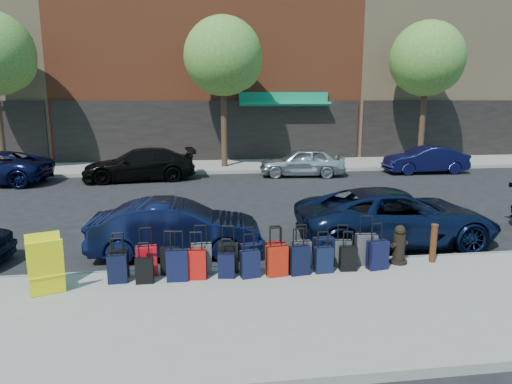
{
  "coord_description": "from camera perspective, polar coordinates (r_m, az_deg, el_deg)",
  "views": [
    {
      "loc": [
        -1.07,
        -13.41,
        3.56
      ],
      "look_at": [
        0.58,
        -1.5,
        1.06
      ],
      "focal_mm": 32.0,
      "sensor_mm": 36.0,
      "label": 1
    }
  ],
  "objects": [
    {
      "name": "ground",
      "position": [
        13.91,
        -3.24,
        -3.11
      ],
      "size": [
        120.0,
        120.0,
        0.0
      ],
      "primitive_type": "plane",
      "color": "black",
      "rests_on": "ground"
    },
    {
      "name": "sidewalk_near",
      "position": [
        7.81,
        0.82,
        -14.75
      ],
      "size": [
        60.0,
        4.0,
        0.15
      ],
      "primitive_type": "cube",
      "color": "gray",
      "rests_on": "ground"
    },
    {
      "name": "sidewalk_far",
      "position": [
        23.69,
        -5.24,
        3.22
      ],
      "size": [
        60.0,
        4.0,
        0.15
      ],
      "primitive_type": "cube",
      "color": "gray",
      "rests_on": "ground"
    },
    {
      "name": "curb_near",
      "position": [
        9.64,
        -1.02,
        -9.44
      ],
      "size": [
        60.0,
        0.08,
        0.15
      ],
      "primitive_type": "cube",
      "color": "gray",
      "rests_on": "ground"
    },
    {
      "name": "curb_far",
      "position": [
        21.7,
        -4.98,
        2.44
      ],
      "size": [
        60.0,
        0.08,
        0.15
      ],
      "primitive_type": "cube",
      "color": "gray",
      "rests_on": "ground"
    },
    {
      "name": "building_right",
      "position": [
        36.14,
        21.7,
        19.57
      ],
      "size": [
        15.0,
        12.12,
        18.0
      ],
      "color": "#99805D",
      "rests_on": "ground"
    },
    {
      "name": "tree_center",
      "position": [
        23.05,
        -3.77,
        16.32
      ],
      "size": [
        3.8,
        3.8,
        7.27
      ],
      "color": "black",
      "rests_on": "sidewalk_far"
    },
    {
      "name": "tree_right",
      "position": [
        26.03,
        20.86,
        15.07
      ],
      "size": [
        3.8,
        3.8,
        7.27
      ],
      "color": "black",
      "rests_on": "sidewalk_far"
    },
    {
      "name": "suitcase_front_0",
      "position": [
        9.28,
        -16.78,
        -8.52
      ],
      "size": [
        0.36,
        0.2,
        0.87
      ],
      "rotation": [
        0.0,
        0.0,
        -0.02
      ],
      "color": "black",
      "rests_on": "sidewalk_near"
    },
    {
      "name": "suitcase_front_1",
      "position": [
        9.19,
        -13.51,
        -8.37
      ],
      "size": [
        0.42,
        0.26,
        0.96
      ],
      "rotation": [
        0.0,
        0.0,
        0.1
      ],
      "color": "#B20B15",
      "rests_on": "sidewalk_near"
    },
    {
      "name": "suitcase_front_2",
      "position": [
        9.19,
        -10.69,
        -8.43
      ],
      "size": [
        0.38,
        0.24,
        0.87
      ],
      "rotation": [
        0.0,
        0.0,
        -0.12
      ],
      "color": "black",
      "rests_on": "sidewalk_near"
    },
    {
      "name": "suitcase_front_3",
      "position": [
        9.11,
        -6.87,
        -8.26
      ],
      "size": [
        0.41,
        0.23,
        0.97
      ],
      "rotation": [
        0.0,
        0.0,
        0.02
      ],
      "color": "#404045",
      "rests_on": "sidewalk_near"
    },
    {
      "name": "suitcase_front_4",
      "position": [
        9.14,
        -3.47,
        -8.2
      ],
      "size": [
        0.41,
        0.26,
        0.94
      ],
      "rotation": [
        0.0,
        0.0,
        -0.13
      ],
      "color": "black",
      "rests_on": "sidewalk_near"
    },
    {
      "name": "suitcase_front_5",
      "position": [
        9.23,
        -0.8,
        -8.12
      ],
      "size": [
        0.39,
        0.26,
        0.88
      ],
      "rotation": [
        0.0,
        0.0,
        0.17
      ],
      "color": "black",
      "rests_on": "sidewalk_near"
    },
    {
      "name": "suitcase_front_6",
      "position": [
        9.28,
        2.45,
        -7.96
      ],
      "size": [
        0.38,
        0.21,
        0.9
      ],
      "rotation": [
        0.0,
        0.0,
        0.02
      ],
      "color": "maroon",
      "rests_on": "sidewalk_near"
    },
    {
      "name": "suitcase_front_7",
      "position": [
        9.4,
        5.71,
        -7.76
      ],
      "size": [
        0.38,
        0.21,
        0.9
      ],
      "rotation": [
        0.0,
        0.0,
        0.01
      ],
      "color": "#343539",
      "rests_on": "sidewalk_near"
    },
    {
      "name": "suitcase_front_8",
      "position": [
        9.55,
        8.44,
        -7.38
      ],
      "size": [
        0.43,
        0.28,
        0.97
      ],
      "rotation": [
        0.0,
        0.0,
        0.15
      ],
      "color": "black",
      "rests_on": "sidewalk_near"
    },
    {
      "name": "suitcase_front_9",
      "position": [
        9.64,
        10.77,
        -7.48
      ],
      "size": [
        0.37,
        0.23,
        0.86
      ],
      "rotation": [
        0.0,
        0.0,
        -0.1
      ],
      "color": "#3C3D42",
      "rests_on": "sidewalk_near"
    },
    {
      "name": "suitcase_front_10",
      "position": [
        9.79,
        13.58,
        -6.98
      ],
      "size": [
        0.45,
        0.29,
        1.03
      ],
      "rotation": [
        0.0,
        0.0,
        -0.12
      ],
      "color": "#39393E",
      "rests_on": "sidewalk_near"
    },
    {
      "name": "suitcase_back_0",
      "position": [
        9.02,
        -16.93,
        -9.18
      ],
      "size": [
        0.37,
        0.23,
        0.85
      ],
      "rotation": [
        0.0,
        0.0,
        0.06
      ],
      "color": "black",
      "rests_on": "sidewalk_near"
    },
    {
      "name": "suitcase_back_1",
      "position": [
        8.89,
        -13.77,
        -9.49
      ],
      "size": [
        0.33,
        0.19,
        0.78
      ],
      "rotation": [
        0.0,
        0.0,
        0.02
      ],
      "color": "black",
      "rests_on": "sidewalk_near"
    },
    {
      "name": "suitcase_back_2",
      "position": [
        8.85,
        -9.82,
        -9.01
      ],
      "size": [
        0.41,
        0.24,
        0.96
      ],
      "rotation": [
        0.0,
        0.0,
        -0.02
      ],
      "color": "black",
      "rests_on": "sidewalk_near"
    },
    {
      "name": "suitcase_back_3",
      "position": [
        8.88,
        -7.49,
        -8.94
      ],
      "size": [
        0.4,
        0.26,
        0.92
      ],
      "rotation": [
        0.0,
        0.0,
        -0.1
      ],
      "color": "#B20F0B",
      "rests_on": "sidewalk_near"
    },
    {
      "name": "suitcase_back_4",
      "position": [
        8.9,
        -3.72,
        -9.15
      ],
      "size": [
        0.34,
        0.23,
        0.77
      ],
      "rotation": [
        0.0,
        0.0,
        -0.14
      ],
      "color": "black",
      "rests_on": "sidewalk_near"
    },
    {
      "name": "suitcase_back_5",
      "position": [
        8.88,
        -0.76,
        -8.97
      ],
      "size": [
        0.39,
        0.27,
        0.86
      ],
      "rotation": [
        0.0,
        0.0,
        0.19
      ],
      "color": "black",
      "rests_on": "sidewalk_near"
    },
    {
      "name": "suitcase_back_6",
      "position": [
        8.96,
        2.6,
        -8.59
      ],
      "size": [
        0.43,
        0.29,
        0.96
      ],
      "rotation": [
        0.0,
        0.0,
        0.14
      ],
      "color": "#9F1A0A",
      "rests_on": "sidewalk_near"
    },
    {
      "name": "suitcase_back_7",
      "position": [
        9.06,
        5.44,
        -8.47
      ],
      "size": [
        0.42,
        0.28,
        0.92
      ],
      "rotation": [
        0.0,
        0.0,
        0.15
      ],
      "color": "black",
      "rests_on": "sidewalk_near"
    },
    {
      "name": "suitcase_back_8",
      "position": [
        9.22,
        8.45,
        -8.37
      ],
      "size": [
        0.36,
        0.22,
        0.83
      ],
      "rotation": [
        0.0,
        0.0,
        0.05
      ],
      "color": "black",
      "rests_on": "sidewalk_near"
    },
    {
      "name": "suitcase_back_9",
      "position": [
        9.41,
        11.43,
        -8.13
      ],
      "size": [
        0.34,
        0.21,
        0.8
      ],
      "rotation": [
        0.0,
        0.0,
        -0.06
      ],
      "color": "black",
      "rests_on": "sidewalk_near"
    },
    {
      "name": "suitcase_back_10",
      "position": [
        9.6,
        14.94,
        -7.59
      ],
      "size": [
        0.43,
        0.3,
        0.95
      ],
      "rotation": [
        0.0,
        0.0,
        0.19
      ],
      "color": "black",
      "rests_on": "sidewalk_near"
    },
    {
      "name": "fire_hydrant",
      "position": [
        10.03,
        17.46,
        -6.42
      ],
      "size": [
        0.42,
        0.37,
        0.82
      ],
      "rotation": [
        0.0,
        0.0,
        0.34
      ],
      "color": "black",
      "rests_on": "sidewalk_near"
    },
    {
      "name": "bollard",
      "position": [
        10.32,
        21.3,
        -5.91
      ],
      "size": [
        0.15,
        0.15,
        0.82
      ],
      "color": "#38190C",
      "rests_on": "sidewalk_near"
    },
    {
      "name": "display_rack",
      "position": [
        8.91,
        -24.82,
        -8.35
      ],
      "size": [
        0.76,
        0.8,
        1.04
      ],
      "rotation": [
        0.0,
        0.0,
        0.35
      ],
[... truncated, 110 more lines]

